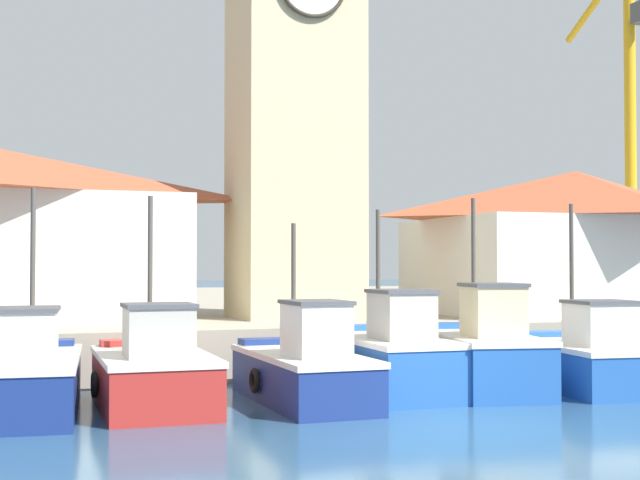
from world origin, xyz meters
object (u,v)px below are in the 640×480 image
(clock_tower, at_px, (294,64))
(port_crane_near, at_px, (630,172))
(warehouse_right, at_px, (576,240))
(fishing_boat_left_inner, at_px, (304,369))
(fishing_boat_mid_left, at_px, (389,357))
(fishing_boat_center, at_px, (483,354))
(fishing_boat_far_left, at_px, (29,377))
(fishing_boat_mid_right, at_px, (585,359))
(fishing_boat_left_outer, at_px, (153,372))

(clock_tower, xyz_separation_m, port_crane_near, (20.68, 11.31, -1.42))
(warehouse_right, bearing_deg, fishing_boat_left_inner, -147.42)
(fishing_boat_left_inner, xyz_separation_m, port_crane_near, (22.83, 19.19, 6.73))
(fishing_boat_mid_left, relative_size, warehouse_right, 0.45)
(fishing_boat_center, relative_size, port_crane_near, 0.28)
(fishing_boat_far_left, relative_size, warehouse_right, 0.50)
(fishing_boat_left_inner, xyz_separation_m, warehouse_right, (11.67, 7.45, 2.94))
(fishing_boat_mid_left, bearing_deg, fishing_boat_mid_right, -9.77)
(fishing_boat_left_inner, distance_m, port_crane_near, 30.57)
(fishing_boat_left_outer, relative_size, fishing_boat_center, 0.90)
(fishing_boat_mid_left, xyz_separation_m, port_crane_near, (20.66, 18.51, 6.63))
(fishing_boat_left_outer, xyz_separation_m, warehouse_right, (14.69, 7.25, 2.93))
(clock_tower, relative_size, port_crane_near, 0.94)
(fishing_boat_far_left, xyz_separation_m, fishing_boat_left_outer, (2.32, -0.16, 0.01))
(fishing_boat_left_inner, bearing_deg, fishing_boat_center, 4.35)
(fishing_boat_center, distance_m, fishing_boat_mid_right, 2.43)
(fishing_boat_mid_right, bearing_deg, port_crane_near, 50.07)
(clock_tower, distance_m, warehouse_right, 10.86)
(fishing_boat_left_outer, distance_m, port_crane_near, 32.77)
(fishing_boat_left_outer, height_order, fishing_boat_mid_right, fishing_boat_mid_right)
(fishing_boat_far_left, xyz_separation_m, clock_tower, (7.49, 7.52, 8.14))
(fishing_boat_center, xyz_separation_m, fishing_boat_mid_right, (2.39, -0.43, -0.13))
(fishing_boat_left_outer, relative_size, clock_tower, 0.26)
(fishing_boat_far_left, relative_size, fishing_boat_mid_right, 1.11)
(fishing_boat_center, xyz_separation_m, warehouse_right, (7.37, 7.13, 2.82))
(fishing_boat_left_outer, height_order, clock_tower, clock_tower)
(fishing_boat_left_outer, xyz_separation_m, clock_tower, (5.17, 7.68, 8.13))
(fishing_boat_far_left, bearing_deg, fishing_boat_mid_right, -2.21)
(fishing_boat_center, distance_m, warehouse_right, 10.63)
(fishing_boat_left_outer, distance_m, warehouse_right, 16.64)
(fishing_boat_left_outer, height_order, fishing_boat_left_inner, fishing_boat_left_outer)
(clock_tower, relative_size, warehouse_right, 1.58)
(fishing_boat_center, relative_size, warehouse_right, 0.47)
(fishing_boat_left_outer, xyz_separation_m, port_crane_near, (25.86, 18.99, 6.71))
(port_crane_near, bearing_deg, fishing_boat_mid_left, -138.14)
(warehouse_right, height_order, port_crane_near, port_crane_near)
(fishing_boat_center, distance_m, port_crane_near, 27.26)
(fishing_boat_center, bearing_deg, warehouse_right, 44.04)
(fishing_boat_center, bearing_deg, fishing_boat_mid_right, -10.16)
(fishing_boat_mid_right, height_order, warehouse_right, warehouse_right)
(port_crane_near, bearing_deg, clock_tower, -151.33)
(fishing_boat_left_inner, bearing_deg, fishing_boat_mid_left, 17.33)
(fishing_boat_far_left, height_order, fishing_boat_left_outer, fishing_boat_far_left)
(fishing_boat_far_left, xyz_separation_m, warehouse_right, (17.02, 7.09, 2.94))
(fishing_boat_left_outer, height_order, port_crane_near, port_crane_near)
(fishing_boat_mid_right, distance_m, port_crane_near, 26.04)
(fishing_boat_center, height_order, warehouse_right, warehouse_right)
(clock_tower, bearing_deg, port_crane_near, 28.67)
(port_crane_near, bearing_deg, fishing_boat_mid_right, -129.93)
(fishing_boat_left_inner, xyz_separation_m, clock_tower, (2.14, 7.88, 8.14))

